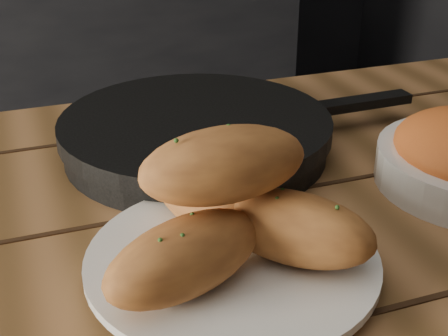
# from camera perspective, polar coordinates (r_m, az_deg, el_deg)

# --- Properties ---
(plate) EXTENTS (0.25, 0.25, 0.02)m
(plate) POSITION_cam_1_polar(r_m,az_deg,el_deg) (0.53, 0.74, -8.64)
(plate) COLOR white
(plate) RESTS_ON table
(bread_rolls) EXTENTS (0.24, 0.22, 0.12)m
(bread_rolls) POSITION_cam_1_polar(r_m,az_deg,el_deg) (0.50, 0.36, -4.01)
(bread_rolls) COLOR #C47636
(bread_rolls) RESTS_ON plate
(skillet) EXTENTS (0.45, 0.32, 0.05)m
(skillet) POSITION_cam_1_polar(r_m,az_deg,el_deg) (0.74, -2.47, 3.15)
(skillet) COLOR black
(skillet) RESTS_ON table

